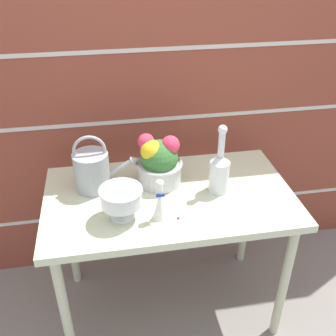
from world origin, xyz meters
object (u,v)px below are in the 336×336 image
at_px(flower_planter, 159,162).
at_px(glass_decanter, 219,170).
at_px(watering_can, 93,170).
at_px(crystal_pedestal_bowl, 121,198).
at_px(figurine_vase, 160,203).

bearing_deg(flower_planter, glass_decanter, -23.82).
height_order(flower_planter, glass_decanter, glass_decanter).
bearing_deg(glass_decanter, watering_can, 167.99).
height_order(crystal_pedestal_bowl, flower_planter, flower_planter).
bearing_deg(glass_decanter, crystal_pedestal_bowl, -164.93).
bearing_deg(watering_can, glass_decanter, -12.01).
xyz_separation_m(watering_can, glass_decanter, (0.56, -0.12, 0.01)).
xyz_separation_m(flower_planter, figurine_vase, (-0.04, -0.26, -0.04)).
xyz_separation_m(watering_can, figurine_vase, (0.26, -0.27, -0.02)).
xyz_separation_m(watering_can, flower_planter, (0.30, -0.01, 0.02)).
bearing_deg(flower_planter, crystal_pedestal_bowl, -129.25).
height_order(watering_can, glass_decanter, glass_decanter).
height_order(glass_decanter, figurine_vase, glass_decanter).
relative_size(flower_planter, figurine_vase, 1.31).
distance_m(watering_can, crystal_pedestal_bowl, 0.26).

